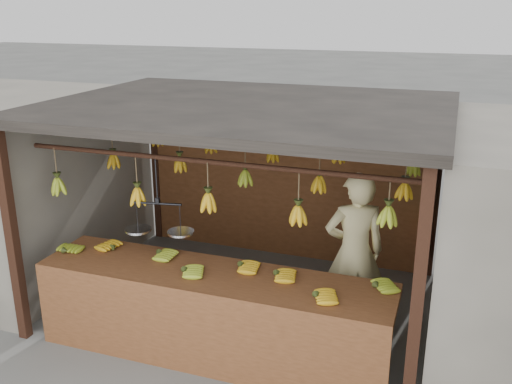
% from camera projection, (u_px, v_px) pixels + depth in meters
% --- Properties ---
extents(ground, '(80.00, 80.00, 0.00)m').
position_uv_depth(ground, '(248.00, 302.00, 6.87)').
color(ground, '#5B5B57').
extents(stall, '(4.30, 3.30, 2.40)m').
position_uv_depth(stall, '(257.00, 136.00, 6.55)').
color(stall, black).
rests_on(stall, ground).
extents(counter, '(3.57, 0.81, 0.96)m').
position_uv_depth(counter, '(208.00, 296.00, 5.53)').
color(counter, brown).
rests_on(counter, ground).
extents(hanging_bananas, '(3.64, 2.20, 0.39)m').
position_uv_depth(hanging_bananas, '(246.00, 174.00, 6.37)').
color(hanging_bananas, '#92A523').
rests_on(hanging_bananas, ground).
extents(balance_scale, '(0.70, 0.35, 0.79)m').
position_uv_depth(balance_scale, '(159.00, 227.00, 5.76)').
color(balance_scale, black).
rests_on(balance_scale, ground).
extents(vendor, '(0.76, 0.64, 1.78)m').
position_uv_depth(vendor, '(354.00, 252.00, 6.09)').
color(vendor, beige).
rests_on(vendor, ground).
extents(bag_bundles, '(0.08, 0.26, 1.27)m').
position_uv_depth(bag_bundles, '(429.00, 209.00, 7.16)').
color(bag_bundles, '#1426BF').
rests_on(bag_bundles, ground).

